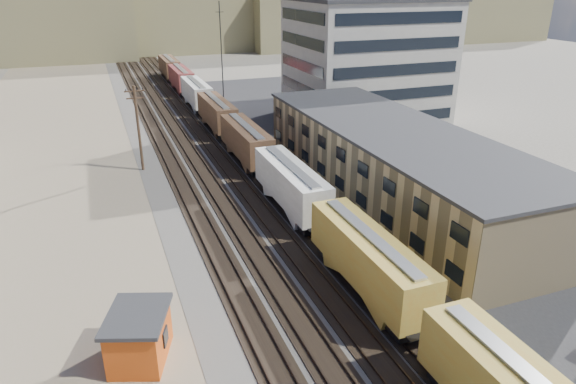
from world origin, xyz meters
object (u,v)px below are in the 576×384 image
object	(u,v)px
maintenance_shed	(139,336)
parked_car_silver	(573,215)
utility_pole_north	(138,127)
parked_car_blue	(370,146)
freight_train	(230,125)

from	to	relation	value
maintenance_shed	parked_car_silver	world-z (taller)	maintenance_shed
utility_pole_north	maintenance_shed	size ratio (longest dim) A/B	1.91
maintenance_shed	parked_car_silver	size ratio (longest dim) A/B	0.99
maintenance_shed	parked_car_blue	xyz separation A→B (m)	(32.29, 30.33, -0.90)
parked_car_blue	maintenance_shed	bearing A→B (deg)	159.10
maintenance_shed	parked_car_blue	distance (m)	44.31
parked_car_silver	parked_car_blue	xyz separation A→B (m)	(-7.10, 25.45, -0.02)
maintenance_shed	parked_car_silver	xyz separation A→B (m)	(39.39, 4.87, -0.87)
freight_train	parked_car_silver	bearing A→B (deg)	-55.90
utility_pole_north	parked_car_blue	world-z (taller)	utility_pole_north
utility_pole_north	maintenance_shed	world-z (taller)	utility_pole_north
parked_car_silver	freight_train	bearing A→B (deg)	13.76
utility_pole_north	parked_car_silver	distance (m)	46.06
freight_train	parked_car_silver	world-z (taller)	freight_train
utility_pole_north	maintenance_shed	xyz separation A→B (m)	(-3.66, -33.57, -3.66)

